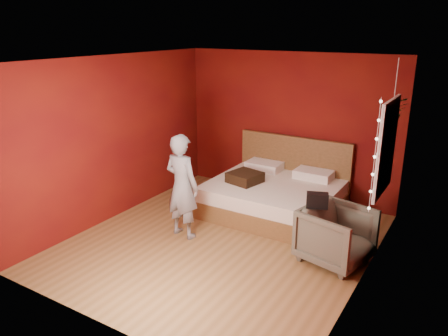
# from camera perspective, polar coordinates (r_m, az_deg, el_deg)

# --- Properties ---
(floor) EXTENTS (4.50, 4.50, 0.00)m
(floor) POSITION_cam_1_polar(r_m,az_deg,el_deg) (6.50, -0.20, -9.54)
(floor) COLOR brown
(floor) RESTS_ON ground
(room_walls) EXTENTS (4.04, 4.54, 2.62)m
(room_walls) POSITION_cam_1_polar(r_m,az_deg,el_deg) (5.91, -0.22, 5.04)
(room_walls) COLOR maroon
(room_walls) RESTS_ON ground
(window) EXTENTS (0.05, 0.97, 1.27)m
(window) POSITION_cam_1_polar(r_m,az_deg,el_deg) (6.09, 20.44, 2.54)
(window) COLOR white
(window) RESTS_ON room_walls
(fairy_lights) EXTENTS (0.04, 0.04, 1.45)m
(fairy_lights) POSITION_cam_1_polar(r_m,az_deg,el_deg) (5.59, 19.08, 1.38)
(fairy_lights) COLOR silver
(fairy_lights) RESTS_ON room_walls
(bed) EXTENTS (2.08, 1.77, 1.15)m
(bed) POSITION_cam_1_polar(r_m,az_deg,el_deg) (7.43, 6.75, -3.46)
(bed) COLOR brown
(bed) RESTS_ON ground
(person) EXTENTS (0.60, 0.43, 1.57)m
(person) POSITION_cam_1_polar(r_m,az_deg,el_deg) (6.39, -5.50, -2.40)
(person) COLOR slate
(person) RESTS_ON ground
(armchair) EXTENTS (1.00, 0.98, 0.76)m
(armchair) POSITION_cam_1_polar(r_m,az_deg,el_deg) (6.01, 14.44, -8.53)
(armchair) COLOR #555243
(armchair) RESTS_ON ground
(handbag) EXTENTS (0.31, 0.23, 0.20)m
(handbag) POSITION_cam_1_polar(r_m,az_deg,el_deg) (5.79, 12.08, -4.15)
(handbag) COLOR black
(handbag) RESTS_ON armchair
(throw_pillow) EXTENTS (0.57, 0.57, 0.17)m
(throw_pillow) POSITION_cam_1_polar(r_m,az_deg,el_deg) (7.28, 2.75, -1.23)
(throw_pillow) COLOR black
(throw_pillow) RESTS_ON bed
(hanging_plant) EXTENTS (0.48, 0.45, 0.96)m
(hanging_plant) POSITION_cam_1_polar(r_m,az_deg,el_deg) (6.66, 21.15, 6.91)
(hanging_plant) COLOR silver
(hanging_plant) RESTS_ON room_walls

